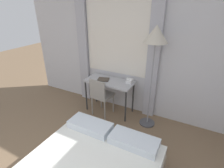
% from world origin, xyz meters
% --- Properties ---
extents(wall_back_with_window, '(5.63, 0.13, 2.70)m').
position_xyz_m(wall_back_with_window, '(-0.06, 3.22, 1.35)').
color(wall_back_with_window, silver).
rests_on(wall_back_with_window, ground_plane).
extents(desk, '(1.06, 0.50, 0.76)m').
position_xyz_m(desk, '(-0.52, 2.90, 0.68)').
color(desk, '#B2B2B7').
rests_on(desk, ground_plane).
extents(desk_chair, '(0.43, 0.43, 0.87)m').
position_xyz_m(desk_chair, '(-0.61, 2.67, 0.52)').
color(desk_chair, gray).
rests_on(desk_chair, ground_plane).
extents(standing_lamp, '(0.42, 0.42, 1.98)m').
position_xyz_m(standing_lamp, '(0.40, 2.84, 1.72)').
color(standing_lamp, '#4C4C51').
rests_on(standing_lamp, ground_plane).
extents(telephone, '(0.13, 0.17, 0.09)m').
position_xyz_m(telephone, '(-0.10, 3.02, 0.80)').
color(telephone, white).
rests_on(telephone, desk).
extents(book, '(0.29, 0.26, 0.02)m').
position_xyz_m(book, '(-0.66, 2.88, 0.77)').
color(book, '#4C4238').
rests_on(book, desk).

